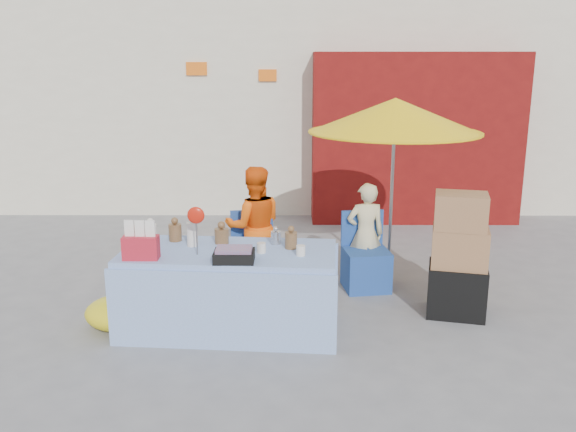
{
  "coord_description": "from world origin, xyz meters",
  "views": [
    {
      "loc": [
        0.26,
        -5.2,
        2.51
      ],
      "look_at": [
        0.23,
        0.6,
        1.0
      ],
      "focal_mm": 38.0,
      "sensor_mm": 36.0,
      "label": 1
    }
  ],
  "objects_px": {
    "vendor_orange": "(254,226)",
    "chair_right": "(366,266)",
    "chair_left": "(254,266)",
    "market_table": "(229,289)",
    "umbrella": "(395,116)",
    "box_stack": "(458,260)",
    "vendor_beige": "(365,234)"
  },
  "relations": [
    {
      "from": "vendor_orange",
      "to": "chair_right",
      "type": "bearing_deg",
      "value": 165.59
    },
    {
      "from": "chair_left",
      "to": "vendor_orange",
      "type": "distance_m",
      "value": 0.45
    },
    {
      "from": "chair_left",
      "to": "vendor_orange",
      "type": "xyz_separation_m",
      "value": [
        0.0,
        0.13,
        0.43
      ]
    },
    {
      "from": "market_table",
      "to": "chair_right",
      "type": "height_order",
      "value": "market_table"
    },
    {
      "from": "vendor_orange",
      "to": "umbrella",
      "type": "relative_size",
      "value": 0.65
    },
    {
      "from": "chair_left",
      "to": "chair_right",
      "type": "height_order",
      "value": "same"
    },
    {
      "from": "vendor_orange",
      "to": "box_stack",
      "type": "bearing_deg",
      "value": 149.4
    },
    {
      "from": "chair_left",
      "to": "box_stack",
      "type": "height_order",
      "value": "box_stack"
    },
    {
      "from": "chair_right",
      "to": "umbrella",
      "type": "bearing_deg",
      "value": 34.99
    },
    {
      "from": "vendor_orange",
      "to": "box_stack",
      "type": "relative_size",
      "value": 1.09
    },
    {
      "from": "chair_left",
      "to": "umbrella",
      "type": "distance_m",
      "value": 2.27
    },
    {
      "from": "vendor_orange",
      "to": "box_stack",
      "type": "distance_m",
      "value": 2.24
    },
    {
      "from": "vendor_orange",
      "to": "vendor_beige",
      "type": "distance_m",
      "value": 1.25
    },
    {
      "from": "chair_left",
      "to": "chair_right",
      "type": "xyz_separation_m",
      "value": [
        1.25,
        0.0,
        0.0
      ]
    },
    {
      "from": "box_stack",
      "to": "market_table",
      "type": "bearing_deg",
      "value": -171.42
    },
    {
      "from": "umbrella",
      "to": "box_stack",
      "type": "bearing_deg",
      "value": -62.56
    },
    {
      "from": "vendor_beige",
      "to": "umbrella",
      "type": "distance_m",
      "value": 1.35
    },
    {
      "from": "chair_right",
      "to": "vendor_beige",
      "type": "relative_size",
      "value": 0.72
    },
    {
      "from": "chair_right",
      "to": "box_stack",
      "type": "xyz_separation_m",
      "value": [
        0.82,
        -0.72,
        0.32
      ]
    },
    {
      "from": "vendor_beige",
      "to": "umbrella",
      "type": "relative_size",
      "value": 0.56
    },
    {
      "from": "vendor_beige",
      "to": "chair_right",
      "type": "bearing_deg",
      "value": 80.77
    },
    {
      "from": "vendor_beige",
      "to": "vendor_orange",
      "type": "bearing_deg",
      "value": -8.26
    },
    {
      "from": "market_table",
      "to": "box_stack",
      "type": "bearing_deg",
      "value": 12.98
    },
    {
      "from": "umbrella",
      "to": "vendor_orange",
      "type": "bearing_deg",
      "value": -174.47
    },
    {
      "from": "market_table",
      "to": "umbrella",
      "type": "height_order",
      "value": "umbrella"
    },
    {
      "from": "vendor_orange",
      "to": "umbrella",
      "type": "distance_m",
      "value": 1.97
    },
    {
      "from": "chair_right",
      "to": "vendor_orange",
      "type": "xyz_separation_m",
      "value": [
        -1.25,
        0.13,
        0.43
      ]
    },
    {
      "from": "market_table",
      "to": "vendor_orange",
      "type": "height_order",
      "value": "vendor_orange"
    },
    {
      "from": "chair_left",
      "to": "chair_right",
      "type": "distance_m",
      "value": 1.25
    },
    {
      "from": "market_table",
      "to": "vendor_orange",
      "type": "relative_size",
      "value": 1.54
    },
    {
      "from": "umbrella",
      "to": "chair_right",
      "type": "bearing_deg",
      "value": -136.75
    },
    {
      "from": "vendor_orange",
      "to": "vendor_beige",
      "type": "relative_size",
      "value": 1.16
    }
  ]
}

